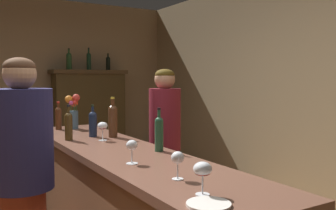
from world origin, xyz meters
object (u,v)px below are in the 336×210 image
object	(u,v)px
wine_glass_rear	(178,159)
display_bottle_left	(69,60)
wine_bottle_riesling	(69,125)
bartender	(165,140)
wine_glass_front	(132,146)
patron_tall	(22,177)
wine_bottle_chardonnay	(113,119)
cheese_plate	(209,204)
wine_bottle_syrah	(58,117)
wine_glass_spare	(203,171)
display_bottle_midleft	(89,60)
wine_bottle_pinot	(159,132)
display_bottle_center	(108,63)
flower_arrangement	(73,111)
wine_bottle_merlot	(93,123)
wine_glass_mid	(103,127)
display_cabinet	(89,120)

from	to	relation	value
wine_glass_rear	display_bottle_left	world-z (taller)	display_bottle_left
wine_bottle_riesling	bartender	world-z (taller)	bartender
wine_glass_front	patron_tall	distance (m)	0.74
wine_bottle_chardonnay	cheese_plate	world-z (taller)	wine_bottle_chardonnay
wine_bottle_syrah	wine_glass_spare	xyz separation A→B (m)	(-0.01, -2.44, -0.02)
wine_bottle_syrah	display_bottle_midleft	world-z (taller)	display_bottle_midleft
wine_bottle_pinot	wine_glass_rear	world-z (taller)	wine_bottle_pinot
wine_glass_spare	display_bottle_center	xyz separation A→B (m)	(1.29, 4.27, 0.65)
display_bottle_midleft	wine_bottle_pinot	bearing A→B (deg)	-101.02
patron_tall	flower_arrangement	bearing A→B (deg)	58.37
wine_bottle_merlot	flower_arrangement	size ratio (longest dim) A/B	0.80
wine_glass_mid	display_bottle_midleft	size ratio (longest dim) A/B	0.45
display_bottle_center	patron_tall	size ratio (longest dim) A/B	0.16
wine_glass_rear	display_bottle_left	size ratio (longest dim) A/B	0.45
display_cabinet	wine_glass_front	xyz separation A→B (m)	(-0.97, -3.58, 0.25)
wine_bottle_merlot	display_bottle_center	bearing A→B (deg)	65.19
wine_glass_mid	patron_tall	size ratio (longest dim) A/B	0.09
cheese_plate	display_bottle_center	distance (m)	4.66
wine_glass_spare	bartender	world-z (taller)	bartender
display_cabinet	wine_bottle_merlot	bearing A→B (deg)	-108.36
wine_glass_rear	display_bottle_center	distance (m)	4.25
wine_bottle_chardonnay	patron_tall	size ratio (longest dim) A/B	0.21
display_bottle_center	wine_glass_rear	bearing A→B (deg)	-107.25
wine_glass_mid	patron_tall	world-z (taller)	patron_tall
wine_glass_spare	bartender	distance (m)	2.07
wine_glass_mid	flower_arrangement	bearing A→B (deg)	89.13
flower_arrangement	wine_glass_rear	bearing A→B (deg)	-93.12
wine_bottle_pinot	wine_bottle_riesling	size ratio (longest dim) A/B	1.04
wine_bottle_merlot	cheese_plate	world-z (taller)	wine_bottle_merlot
wine_bottle_chardonnay	wine_glass_rear	size ratio (longest dim) A/B	2.44
display_bottle_center	wine_glass_front	bearing A→B (deg)	-109.88
wine_bottle_syrah	wine_bottle_merlot	bearing A→B (deg)	-77.41
wine_glass_spare	wine_bottle_riesling	bearing A→B (deg)	92.81
wine_bottle_pinot	wine_bottle_syrah	distance (m)	1.52
wine_bottle_riesling	patron_tall	size ratio (longest dim) A/B	0.18
wine_bottle_riesling	wine_glass_spare	bearing A→B (deg)	-87.19
wine_bottle_syrah	wine_glass_rear	bearing A→B (deg)	-89.24
wine_bottle_chardonnay	flower_arrangement	distance (m)	0.74
wine_glass_spare	display_bottle_left	bearing A→B (deg)	81.19
cheese_plate	display_bottle_center	world-z (taller)	display_bottle_center
wine_bottle_chardonnay	wine_glass_front	xyz separation A→B (m)	(-0.30, -1.00, -0.05)
wine_glass_spare	display_bottle_midleft	size ratio (longest dim) A/B	0.43
wine_glass_front	flower_arrangement	world-z (taller)	flower_arrangement
cheese_plate	display_bottle_midleft	world-z (taller)	display_bottle_midleft
wine_glass_mid	display_bottle_left	distance (m)	2.83
bartender	wine_bottle_syrah	bearing A→B (deg)	-36.05
wine_glass_spare	patron_tall	size ratio (longest dim) A/B	0.09
cheese_plate	patron_tall	distance (m)	1.37
wine_glass_spare	cheese_plate	distance (m)	0.17
patron_tall	bartender	bearing A→B (deg)	23.20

